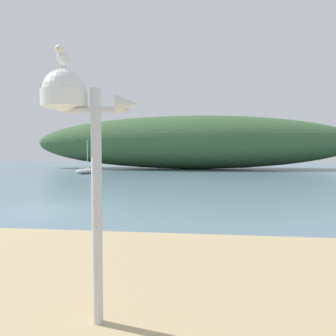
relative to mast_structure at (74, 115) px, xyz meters
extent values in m
plane|color=slate|center=(-4.25, 7.68, -2.63)|extent=(120.00, 120.00, 0.00)
ellipsoid|color=#3D6038|center=(-0.43, 38.46, 0.85)|extent=(42.18, 10.55, 6.96)
cylinder|color=silver|center=(0.25, 0.00, -1.07)|extent=(0.12, 0.12, 2.72)
cylinder|color=silver|center=(0.25, 0.00, 0.05)|extent=(0.74, 0.07, 0.07)
cylinder|color=white|center=(-0.12, 0.00, 0.18)|extent=(0.53, 0.53, 0.19)
sphere|color=white|center=(-0.12, 0.00, 0.27)|extent=(0.48, 0.48, 0.48)
cone|color=silver|center=(0.63, 0.00, 0.11)|extent=(0.23, 0.24, 0.24)
cylinder|color=orange|center=(-0.10, 0.00, 0.54)|extent=(0.01, 0.01, 0.05)
cylinder|color=orange|center=(-0.14, 0.00, 0.54)|extent=(0.01, 0.01, 0.05)
ellipsoid|color=white|center=(-0.12, 0.00, 0.64)|extent=(0.13, 0.27, 0.14)
ellipsoid|color=#9EA0A8|center=(-0.12, 0.00, 0.66)|extent=(0.11, 0.25, 0.05)
sphere|color=white|center=(-0.11, -0.11, 0.71)|extent=(0.10, 0.10, 0.10)
cone|color=gold|center=(-0.11, -0.18, 0.70)|extent=(0.03, 0.06, 0.03)
ellipsoid|color=white|center=(-10.60, 27.80, -2.36)|extent=(2.21, 3.53, 0.54)
cylinder|color=silver|center=(-10.60, 27.80, -0.72)|extent=(0.08, 0.08, 3.06)
cylinder|color=silver|center=(-10.77, 27.33, -2.00)|extent=(0.58, 1.43, 0.06)
camera|label=1|loc=(1.50, -3.50, -0.43)|focal=33.87mm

